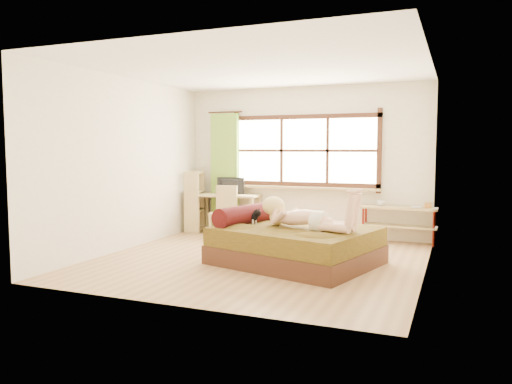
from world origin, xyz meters
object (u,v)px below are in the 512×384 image
at_px(desk, 229,199).
at_px(bookshelf, 194,201).
at_px(woman, 305,206).
at_px(bed, 292,243).
at_px(pipe_shelf, 399,216).
at_px(kitten, 250,215).
at_px(chair, 225,208).

relative_size(desk, bookshelf, 1.04).
height_order(woman, desk, woman).
bearing_deg(bed, pipe_shelf, 75.05).
distance_m(woman, desk, 2.91).
bearing_deg(bed, woman, -2.25).
height_order(bed, kitten, bed).
relative_size(bed, woman, 1.68).
height_order(woman, chair, woman).
relative_size(pipe_shelf, bookshelf, 1.08).
bearing_deg(pipe_shelf, woman, -114.62).
xyz_separation_m(bed, bookshelf, (-2.58, 1.87, 0.31)).
xyz_separation_m(woman, desk, (-2.09, 2.01, -0.18)).
bearing_deg(chair, desk, 100.96).
relative_size(woman, bookshelf, 1.23).
bearing_deg(chair, bed, -44.83).
xyz_separation_m(bed, woman, (0.20, -0.06, 0.54)).
relative_size(woman, kitten, 4.67).
xyz_separation_m(desk, chair, (0.09, -0.37, -0.12)).
xyz_separation_m(kitten, chair, (-1.13, 1.49, -0.12)).
bearing_deg(bookshelf, woman, -49.68).
distance_m(bed, chair, 2.40).
bearing_deg(pipe_shelf, bookshelf, -176.20).
height_order(kitten, desk, kitten).
bearing_deg(bookshelf, bed, -50.78).
bearing_deg(woman, chair, 156.03).
height_order(kitten, pipe_shelf, kitten).
distance_m(chair, pipe_shelf, 3.05).
xyz_separation_m(desk, bookshelf, (-0.69, -0.08, -0.05)).
bearing_deg(chair, kitten, -56.49).
distance_m(desk, pipe_shelf, 3.11).
height_order(bed, bookshelf, bookshelf).
bearing_deg(bed, kitten, -171.88).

